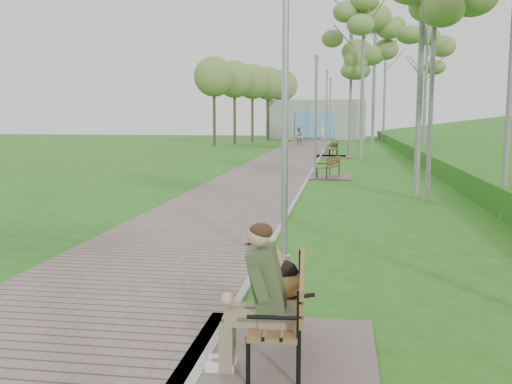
# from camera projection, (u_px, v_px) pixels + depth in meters

# --- Properties ---
(ground) EXTENTS (120.00, 120.00, 0.00)m
(ground) POSITION_uv_depth(u_px,v_px,m) (262.00, 260.00, 9.62)
(ground) COLOR #1D6314
(ground) RESTS_ON ground
(walkway) EXTENTS (3.50, 67.00, 0.04)m
(walkway) POSITION_uv_depth(u_px,v_px,m) (286.00, 160.00, 30.94)
(walkway) COLOR #6A5B56
(walkway) RESTS_ON ground
(kerb) EXTENTS (0.10, 67.00, 0.05)m
(kerb) POSITION_uv_depth(u_px,v_px,m) (318.00, 160.00, 30.68)
(kerb) COLOR #999993
(kerb) RESTS_ON ground
(building_north) EXTENTS (10.00, 5.20, 4.00)m
(building_north) POSITION_uv_depth(u_px,v_px,m) (316.00, 120.00, 59.51)
(building_north) COLOR #9E9E99
(building_north) RESTS_ON ground
(bench_main) EXTENTS (1.91, 2.12, 1.66)m
(bench_main) POSITION_uv_depth(u_px,v_px,m) (271.00, 313.00, 5.68)
(bench_main) COLOR #6A5B56
(bench_main) RESTS_ON ground
(bench_second) EXTENTS (1.69, 1.87, 1.03)m
(bench_second) POSITION_uv_depth(u_px,v_px,m) (328.00, 173.00, 22.35)
(bench_second) COLOR #6A5B56
(bench_second) RESTS_ON ground
(bench_third) EXTENTS (2.01, 2.23, 1.23)m
(bench_third) POSITION_uv_depth(u_px,v_px,m) (333.00, 153.00, 33.56)
(bench_third) COLOR #6A5B56
(bench_third) RESTS_ON ground
(bench_far) EXTENTS (1.66, 1.85, 1.02)m
(bench_far) POSITION_uv_depth(u_px,v_px,m) (332.00, 153.00, 34.20)
(bench_far) COLOR #6A5B56
(bench_far) RESTS_ON ground
(lamp_post_near) EXTENTS (0.17, 0.17, 4.51)m
(lamp_post_near) POSITION_uv_depth(u_px,v_px,m) (285.00, 137.00, 8.65)
(lamp_post_near) COLOR #9C9EA4
(lamp_post_near) RESTS_ON ground
(lamp_post_second) EXTENTS (0.18, 0.18, 4.68)m
(lamp_post_second) POSITION_uv_depth(u_px,v_px,m) (316.00, 122.00, 21.72)
(lamp_post_second) COLOR #9C9EA4
(lamp_post_second) RESTS_ON ground
(lamp_post_third) EXTENTS (0.21, 0.21, 5.49)m
(lamp_post_third) POSITION_uv_depth(u_px,v_px,m) (326.00, 113.00, 38.61)
(lamp_post_third) COLOR #9C9EA4
(lamp_post_third) RESTS_ON ground
(lamp_post_far) EXTENTS (0.23, 0.23, 5.89)m
(lamp_post_far) POSITION_uv_depth(u_px,v_px,m) (330.00, 112.00, 52.65)
(lamp_post_far) COLOR #9C9EA4
(lamp_post_far) RESTS_ON ground
(pedestrian_near) EXTENTS (0.63, 0.43, 1.69)m
(pedestrian_near) POSITION_uv_depth(u_px,v_px,m) (322.00, 134.00, 49.29)
(pedestrian_near) COLOR beige
(pedestrian_near) RESTS_ON ground
(pedestrian_far) EXTENTS (0.87, 0.76, 1.51)m
(pedestrian_far) POSITION_uv_depth(u_px,v_px,m) (298.00, 136.00, 45.87)
(pedestrian_far) COLOR gray
(pedestrian_far) RESTS_ON ground
(birch_mid_c) EXTENTS (2.59, 2.59, 7.65)m
(birch_mid_c) POSITION_uv_depth(u_px,v_px,m) (351.00, 53.00, 33.13)
(birch_mid_c) COLOR silver
(birch_mid_c) RESTS_ON ground
(birch_far_a) EXTENTS (2.45, 2.45, 8.20)m
(birch_far_a) POSITION_uv_depth(u_px,v_px,m) (427.00, 42.00, 31.26)
(birch_far_a) COLOR silver
(birch_far_a) RESTS_ON ground
(birch_far_b) EXTENTS (2.63, 2.63, 9.91)m
(birch_far_b) POSITION_uv_depth(u_px,v_px,m) (364.00, 14.00, 30.38)
(birch_far_b) COLOR silver
(birch_far_b) RESTS_ON ground
(birch_far_c) EXTENTS (2.99, 2.99, 10.72)m
(birch_far_c) POSITION_uv_depth(u_px,v_px,m) (375.00, 28.00, 39.20)
(birch_far_c) COLOR silver
(birch_far_c) RESTS_ON ground
(birch_distant_b) EXTENTS (2.86, 2.86, 11.19)m
(birch_distant_b) POSITION_uv_depth(u_px,v_px,m) (386.00, 44.00, 50.98)
(birch_distant_b) COLOR silver
(birch_distant_b) RESTS_ON ground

